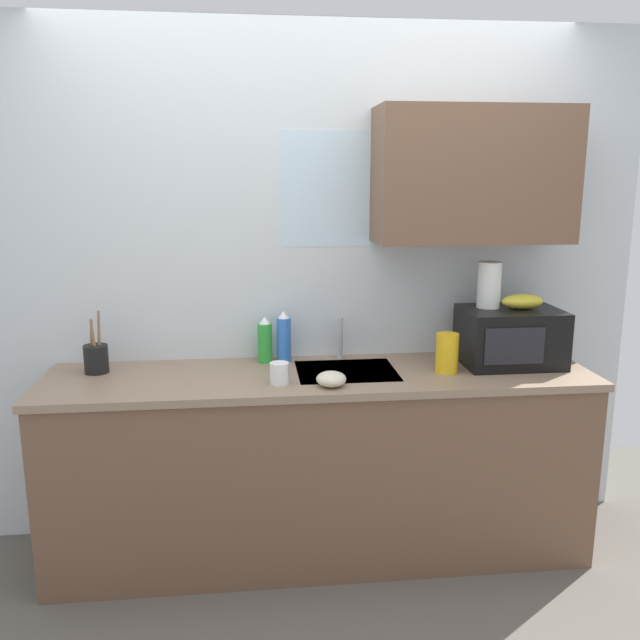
# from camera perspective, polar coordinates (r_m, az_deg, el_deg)

# --- Properties ---
(kitchen_wall_assembly) EXTENTS (3.29, 0.42, 2.50)m
(kitchen_wall_assembly) POSITION_cam_1_polar(r_m,az_deg,el_deg) (3.28, 1.72, 4.66)
(kitchen_wall_assembly) COLOR silver
(kitchen_wall_assembly) RESTS_ON ground
(counter_unit) EXTENTS (2.52, 0.63, 0.90)m
(counter_unit) POSITION_cam_1_polar(r_m,az_deg,el_deg) (3.21, 0.04, -12.15)
(counter_unit) COLOR brown
(counter_unit) RESTS_ON ground
(sink_faucet) EXTENTS (0.03, 0.03, 0.21)m
(sink_faucet) POSITION_cam_1_polar(r_m,az_deg,el_deg) (3.27, 1.73, -1.57)
(sink_faucet) COLOR #B2B5BA
(sink_faucet) RESTS_ON counter_unit
(microwave) EXTENTS (0.46, 0.35, 0.27)m
(microwave) POSITION_cam_1_polar(r_m,az_deg,el_deg) (3.29, 16.10, -1.39)
(microwave) COLOR black
(microwave) RESTS_ON counter_unit
(banana_bunch) EXTENTS (0.20, 0.11, 0.07)m
(banana_bunch) POSITION_cam_1_polar(r_m,az_deg,el_deg) (3.28, 17.08, 1.53)
(banana_bunch) COLOR gold
(banana_bunch) RESTS_ON microwave
(paper_towel_roll) EXTENTS (0.11, 0.11, 0.22)m
(paper_towel_roll) POSITION_cam_1_polar(r_m,az_deg,el_deg) (3.25, 14.39, 2.96)
(paper_towel_roll) COLOR white
(paper_towel_roll) RESTS_ON microwave
(dish_soap_bottle_blue) EXTENTS (0.07, 0.07, 0.25)m
(dish_soap_bottle_blue) POSITION_cam_1_polar(r_m,az_deg,el_deg) (3.21, -3.14, -1.55)
(dish_soap_bottle_blue) COLOR blue
(dish_soap_bottle_blue) RESTS_ON counter_unit
(dish_soap_bottle_green) EXTENTS (0.07, 0.07, 0.23)m
(dish_soap_bottle_green) POSITION_cam_1_polar(r_m,az_deg,el_deg) (3.21, -4.78, -1.80)
(dish_soap_bottle_green) COLOR green
(dish_soap_bottle_green) RESTS_ON counter_unit
(cereal_canister) EXTENTS (0.10, 0.10, 0.18)m
(cereal_canister) POSITION_cam_1_polar(r_m,az_deg,el_deg) (3.10, 10.91, -2.81)
(cereal_canister) COLOR gold
(cereal_canister) RESTS_ON counter_unit
(mug_white) EXTENTS (0.08, 0.08, 0.09)m
(mug_white) POSITION_cam_1_polar(r_m,az_deg,el_deg) (2.89, -3.52, -4.61)
(mug_white) COLOR white
(mug_white) RESTS_ON counter_unit
(utensil_crock) EXTENTS (0.11, 0.11, 0.29)m
(utensil_crock) POSITION_cam_1_polar(r_m,az_deg,el_deg) (3.21, -18.76, -3.12)
(utensil_crock) COLOR black
(utensil_crock) RESTS_ON counter_unit
(small_bowl) EXTENTS (0.13, 0.13, 0.06)m
(small_bowl) POSITION_cam_1_polar(r_m,az_deg,el_deg) (2.86, 0.97, -5.11)
(small_bowl) COLOR beige
(small_bowl) RESTS_ON counter_unit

